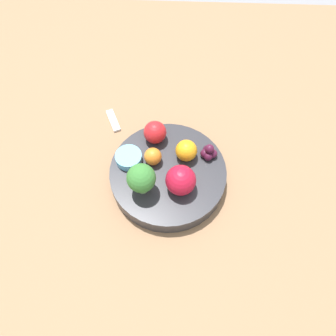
{
  "coord_description": "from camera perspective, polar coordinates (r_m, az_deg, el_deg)",
  "views": [
    {
      "loc": [
        0.32,
        0.01,
        0.62
      ],
      "look_at": [
        0.0,
        0.0,
        0.07
      ],
      "focal_mm": 35.0,
      "sensor_mm": 36.0,
      "label": 1
    }
  ],
  "objects": [
    {
      "name": "ground_plane",
      "position": [
        0.69,
        -0.0,
        -2.72
      ],
      "size": [
        6.0,
        6.0,
        0.0
      ],
      "primitive_type": "plane",
      "color": "gray"
    },
    {
      "name": "table_surface",
      "position": [
        0.68,
        -0.0,
        -2.33
      ],
      "size": [
        1.2,
        1.2,
        0.02
      ],
      "color": "#936D4C",
      "rests_on": "ground_plane"
    },
    {
      "name": "bowl",
      "position": [
        0.66,
        -0.0,
        -1.21
      ],
      "size": [
        0.23,
        0.23,
        0.04
      ],
      "color": "#2D2D33",
      "rests_on": "table_surface"
    },
    {
      "name": "broccoli",
      "position": [
        0.59,
        -4.68,
        -1.86
      ],
      "size": [
        0.05,
        0.05,
        0.07
      ],
      "color": "#8CB76B",
      "rests_on": "bowl"
    },
    {
      "name": "apple_red",
      "position": [
        0.6,
        2.23,
        -2.14
      ],
      "size": [
        0.06,
        0.06,
        0.06
      ],
      "color": "#B7142D",
      "rests_on": "bowl"
    },
    {
      "name": "apple_green",
      "position": [
        0.66,
        -2.28,
        6.24
      ],
      "size": [
        0.05,
        0.05,
        0.05
      ],
      "color": "red",
      "rests_on": "bowl"
    },
    {
      "name": "orange_front",
      "position": [
        0.64,
        3.2,
        3.06
      ],
      "size": [
        0.04,
        0.04,
        0.04
      ],
      "color": "orange",
      "rests_on": "bowl"
    },
    {
      "name": "orange_back",
      "position": [
        0.64,
        -2.66,
        2.02
      ],
      "size": [
        0.03,
        0.03,
        0.03
      ],
      "color": "orange",
      "rests_on": "bowl"
    },
    {
      "name": "grape_cluster",
      "position": [
        0.65,
        7.08,
        2.73
      ],
      "size": [
        0.03,
        0.03,
        0.03
      ],
      "color": "#47142D",
      "rests_on": "bowl"
    },
    {
      "name": "small_cup",
      "position": [
        0.65,
        -6.86,
        1.79
      ],
      "size": [
        0.05,
        0.05,
        0.02
      ],
      "color": "#66B2DB",
      "rests_on": "bowl"
    },
    {
      "name": "spoon",
      "position": [
        0.76,
        -9.51,
        8.16
      ],
      "size": [
        0.06,
        0.04,
        0.01
      ],
      "color": "silver",
      "rests_on": "table_surface"
    }
  ]
}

